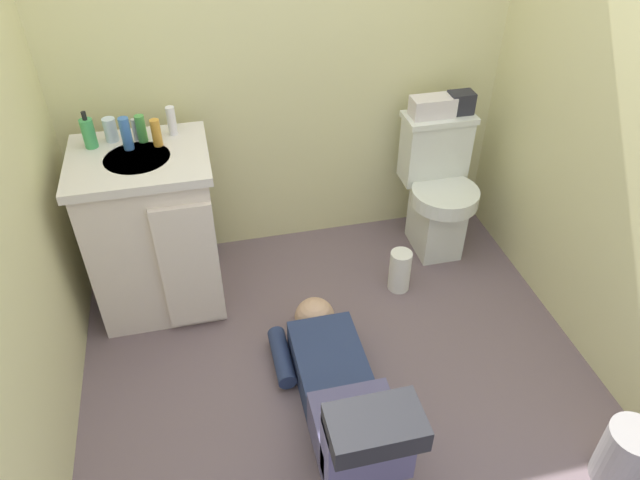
{
  "coord_description": "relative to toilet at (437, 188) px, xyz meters",
  "views": [
    {
      "loc": [
        -0.47,
        -1.65,
        2.08
      ],
      "look_at": [
        0.0,
        0.38,
        0.45
      ],
      "focal_mm": 33.01,
      "sensor_mm": 36.0,
      "label": 1
    }
  ],
  "objects": [
    {
      "name": "toilet",
      "position": [
        0.0,
        0.0,
        0.0
      ],
      "size": [
        0.36,
        0.46,
        0.75
      ],
      "color": "silver",
      "rests_on": "ground_plane"
    },
    {
      "name": "vanity_cabinet",
      "position": [
        -1.47,
        -0.11,
        0.05
      ],
      "size": [
        0.6,
        0.53,
        0.82
      ],
      "color": "silver",
      "rests_on": "ground_plane"
    },
    {
      "name": "tissue_box",
      "position": [
        -0.05,
        0.09,
        0.43
      ],
      "size": [
        0.22,
        0.11,
        0.1
      ],
      "primitive_type": "cube",
      "color": "silver",
      "rests_on": "toilet"
    },
    {
      "name": "toiletry_bag",
      "position": [
        0.1,
        0.09,
        0.44
      ],
      "size": [
        0.12,
        0.09,
        0.11
      ],
      "primitive_type": "cube",
      "color": "#26262D",
      "rests_on": "toilet"
    },
    {
      "name": "person_plumber",
      "position": [
        -0.8,
        -1.03,
        -0.19
      ],
      "size": [
        0.39,
        1.06,
        0.52
      ],
      "color": "navy",
      "rests_on": "ground_plane"
    },
    {
      "name": "soap_dispenser",
      "position": [
        -1.66,
        0.01,
        0.52
      ],
      "size": [
        0.06,
        0.06,
        0.17
      ],
      "color": "#42A459",
      "rests_on": "vanity_cabinet"
    },
    {
      "name": "trash_can",
      "position": [
        0.15,
        -1.51,
        -0.23
      ],
      "size": [
        0.19,
        0.19,
        0.27
      ],
      "primitive_type": "cylinder",
      "color": "gray",
      "rests_on": "ground_plane"
    },
    {
      "name": "faucet",
      "position": [
        -1.47,
        0.03,
        0.5
      ],
      "size": [
        0.02,
        0.02,
        0.1
      ],
      "primitive_type": "cylinder",
      "color": "silver",
      "rests_on": "vanity_cabinet"
    },
    {
      "name": "bottle_white",
      "position": [
        -1.31,
        0.05,
        0.52
      ],
      "size": [
        0.04,
        0.04,
        0.13
      ],
      "primitive_type": "cylinder",
      "color": "silver",
      "rests_on": "vanity_cabinet"
    },
    {
      "name": "wall_back",
      "position": [
        -0.74,
        0.3,
        0.83
      ],
      "size": [
        2.38,
        0.08,
        2.4
      ],
      "primitive_type": "cube",
      "color": "beige",
      "rests_on": "ground_plane"
    },
    {
      "name": "ground_plane",
      "position": [
        -0.74,
        -0.77,
        -0.39
      ],
      "size": [
        2.72,
        3.07,
        0.04
      ],
      "primitive_type": "cube",
      "color": "#6D5A61"
    },
    {
      "name": "paper_towel_roll",
      "position": [
        -0.3,
        -0.32,
        -0.25
      ],
      "size": [
        0.11,
        0.11,
        0.23
      ],
      "primitive_type": "cylinder",
      "color": "white",
      "rests_on": "ground_plane"
    },
    {
      "name": "bottle_amber",
      "position": [
        -1.38,
        -0.04,
        0.51
      ],
      "size": [
        0.04,
        0.04,
        0.12
      ],
      "primitive_type": "cylinder",
      "color": "gold",
      "rests_on": "vanity_cabinet"
    },
    {
      "name": "bottle_clear",
      "position": [
        -1.58,
        0.05,
        0.51
      ],
      "size": [
        0.06,
        0.06,
        0.11
      ],
      "primitive_type": "cylinder",
      "color": "silver",
      "rests_on": "vanity_cabinet"
    },
    {
      "name": "bottle_green",
      "position": [
        -1.44,
        0.02,
        0.51
      ],
      "size": [
        0.04,
        0.04,
        0.12
      ],
      "primitive_type": "cylinder",
      "color": "#499E46",
      "rests_on": "vanity_cabinet"
    },
    {
      "name": "bottle_blue",
      "position": [
        -1.5,
        -0.04,
        0.52
      ],
      "size": [
        0.04,
        0.04,
        0.14
      ],
      "primitive_type": "cylinder",
      "color": "#396BB8",
      "rests_on": "vanity_cabinet"
    }
  ]
}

